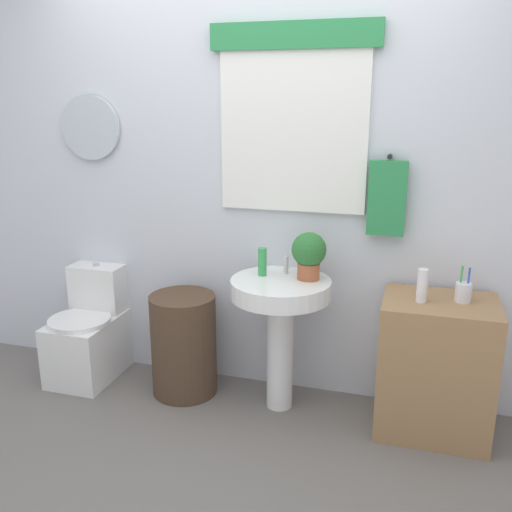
# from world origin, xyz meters

# --- Properties ---
(ground_plane) EXTENTS (8.00, 8.00, 0.00)m
(ground_plane) POSITION_xyz_m (0.00, 0.00, 0.00)
(ground_plane) COLOR slate
(back_wall) EXTENTS (4.40, 0.18, 2.60)m
(back_wall) POSITION_xyz_m (0.00, 1.15, 1.31)
(back_wall) COLOR silver
(back_wall) RESTS_ON ground_plane
(toilet) EXTENTS (0.38, 0.51, 0.72)m
(toilet) POSITION_xyz_m (-1.05, 0.88, 0.27)
(toilet) COLOR white
(toilet) RESTS_ON ground_plane
(laundry_hamper) EXTENTS (0.39, 0.39, 0.62)m
(laundry_hamper) POSITION_xyz_m (-0.39, 0.85, 0.31)
(laundry_hamper) COLOR #4C3828
(laundry_hamper) RESTS_ON ground_plane
(pedestal_sink) EXTENTS (0.56, 0.56, 0.77)m
(pedestal_sink) POSITION_xyz_m (0.21, 0.85, 0.59)
(pedestal_sink) COLOR white
(pedestal_sink) RESTS_ON ground_plane
(faucet) EXTENTS (0.03, 0.03, 0.10)m
(faucet) POSITION_xyz_m (0.21, 0.97, 0.82)
(faucet) COLOR silver
(faucet) RESTS_ON pedestal_sink
(wooden_cabinet) EXTENTS (0.58, 0.44, 0.74)m
(wooden_cabinet) POSITION_xyz_m (1.05, 0.85, 0.37)
(wooden_cabinet) COLOR #9E754C
(wooden_cabinet) RESTS_ON ground_plane
(soap_bottle) EXTENTS (0.05, 0.05, 0.16)m
(soap_bottle) POSITION_xyz_m (0.09, 0.90, 0.85)
(soap_bottle) COLOR green
(soap_bottle) RESTS_ON pedestal_sink
(potted_plant) EXTENTS (0.19, 0.19, 0.26)m
(potted_plant) POSITION_xyz_m (0.35, 0.91, 0.92)
(potted_plant) COLOR #AD5B38
(potted_plant) RESTS_ON pedestal_sink
(lotion_bottle) EXTENTS (0.05, 0.05, 0.17)m
(lotion_bottle) POSITION_xyz_m (0.95, 0.81, 0.82)
(lotion_bottle) COLOR white
(lotion_bottle) RESTS_ON wooden_cabinet
(toothbrush_cup) EXTENTS (0.08, 0.08, 0.19)m
(toothbrush_cup) POSITION_xyz_m (1.15, 0.87, 0.79)
(toothbrush_cup) COLOR silver
(toothbrush_cup) RESTS_ON wooden_cabinet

